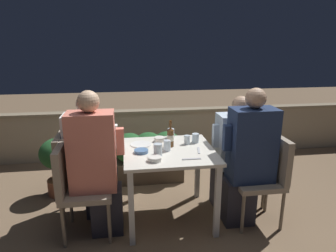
% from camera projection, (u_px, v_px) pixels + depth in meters
% --- Properties ---
extents(ground_plane, '(16.00, 16.00, 0.00)m').
position_uv_depth(ground_plane, '(169.00, 217.00, 3.11)').
color(ground_plane, '#7A6047').
extents(parapet_wall, '(9.00, 0.18, 0.74)m').
position_uv_depth(parapet_wall, '(152.00, 132.00, 4.68)').
color(parapet_wall, gray).
rests_on(parapet_wall, ground_plane).
extents(dining_table, '(0.87, 0.85, 0.74)m').
position_uv_depth(dining_table, '(169.00, 160.00, 2.93)').
color(dining_table, silver).
rests_on(dining_table, ground_plane).
extents(planter_hedge, '(0.87, 0.47, 0.63)m').
position_uv_depth(planter_hedge, '(149.00, 154.00, 3.87)').
color(planter_hedge, brown).
rests_on(planter_hedge, ground_plane).
extents(chair_left_near, '(0.46, 0.45, 0.89)m').
position_uv_depth(chair_left_near, '(75.00, 182.00, 2.70)').
color(chair_left_near, gray).
rests_on(chair_left_near, ground_plane).
extents(person_coral_top, '(0.49, 0.26, 1.36)m').
position_uv_depth(person_coral_top, '(96.00, 165.00, 2.69)').
color(person_coral_top, '#282833').
rests_on(person_coral_top, ground_plane).
extents(chair_left_far, '(0.46, 0.45, 0.89)m').
position_uv_depth(chair_left_far, '(73.00, 168.00, 3.00)').
color(chair_left_far, gray).
rests_on(chair_left_far, ground_plane).
extents(person_white_polo, '(0.52, 0.26, 1.27)m').
position_uv_depth(person_white_polo, '(93.00, 157.00, 3.00)').
color(person_white_polo, '#282833').
rests_on(person_white_polo, ground_plane).
extents(chair_right_near, '(0.46, 0.45, 0.89)m').
position_uv_depth(chair_right_near, '(266.00, 171.00, 2.93)').
color(chair_right_near, gray).
rests_on(chair_right_near, ground_plane).
extents(person_navy_jumper, '(0.50, 0.26, 1.35)m').
position_uv_depth(person_navy_jumper, '(248.00, 158.00, 2.86)').
color(person_navy_jumper, '#282833').
rests_on(person_navy_jumper, ground_plane).
extents(chair_right_far, '(0.46, 0.45, 0.89)m').
position_uv_depth(chair_right_far, '(252.00, 158.00, 3.24)').
color(chair_right_far, gray).
rests_on(chair_right_far, ground_plane).
extents(person_blue_shirt, '(0.51, 0.26, 1.22)m').
position_uv_depth(person_blue_shirt, '(235.00, 153.00, 3.19)').
color(person_blue_shirt, '#282833').
rests_on(person_blue_shirt, ground_plane).
extents(beer_bottle, '(0.07, 0.07, 0.27)m').
position_uv_depth(beer_bottle, '(170.00, 137.00, 2.96)').
color(beer_bottle, brown).
rests_on(beer_bottle, dining_table).
extents(plate_0, '(0.22, 0.22, 0.01)m').
position_uv_depth(plate_0, '(141.00, 144.00, 3.03)').
color(plate_0, white).
rests_on(plate_0, dining_table).
extents(bowl_0, '(0.13, 0.13, 0.03)m').
position_uv_depth(bowl_0, '(141.00, 151.00, 2.82)').
color(bowl_0, '#4C709E').
rests_on(bowl_0, dining_table).
extents(bowl_1, '(0.11, 0.11, 0.05)m').
position_uv_depth(bowl_1, '(159.00, 139.00, 3.13)').
color(bowl_1, silver).
rests_on(bowl_1, dining_table).
extents(bowl_2, '(0.12, 0.12, 0.04)m').
position_uv_depth(bowl_2, '(155.00, 159.00, 2.62)').
color(bowl_2, silver).
rests_on(bowl_2, dining_table).
extents(glass_cup_0, '(0.07, 0.07, 0.10)m').
position_uv_depth(glass_cup_0, '(195.00, 138.00, 3.09)').
color(glass_cup_0, silver).
rests_on(glass_cup_0, dining_table).
extents(glass_cup_1, '(0.07, 0.07, 0.10)m').
position_uv_depth(glass_cup_1, '(171.00, 133.00, 3.25)').
color(glass_cup_1, silver).
rests_on(glass_cup_1, dining_table).
extents(glass_cup_2, '(0.07, 0.07, 0.10)m').
position_uv_depth(glass_cup_2, '(167.00, 146.00, 2.86)').
color(glass_cup_2, silver).
rests_on(glass_cup_2, dining_table).
extents(glass_cup_3, '(0.06, 0.06, 0.09)m').
position_uv_depth(glass_cup_3, '(187.00, 140.00, 3.05)').
color(glass_cup_3, silver).
rests_on(glass_cup_3, dining_table).
extents(glass_cup_4, '(0.08, 0.08, 0.12)m').
position_uv_depth(glass_cup_4, '(158.00, 150.00, 2.72)').
color(glass_cup_4, silver).
rests_on(glass_cup_4, dining_table).
extents(fork_0, '(0.05, 0.17, 0.01)m').
position_uv_depth(fork_0, '(199.00, 150.00, 2.87)').
color(fork_0, silver).
rests_on(fork_0, dining_table).
extents(fork_1, '(0.17, 0.02, 0.01)m').
position_uv_depth(fork_1, '(192.00, 159.00, 2.66)').
color(fork_1, silver).
rests_on(fork_1, dining_table).
extents(potted_plant, '(0.39, 0.39, 0.69)m').
position_uv_depth(potted_plant, '(58.00, 161.00, 3.46)').
color(potted_plant, '#9E5638').
rests_on(potted_plant, ground_plane).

